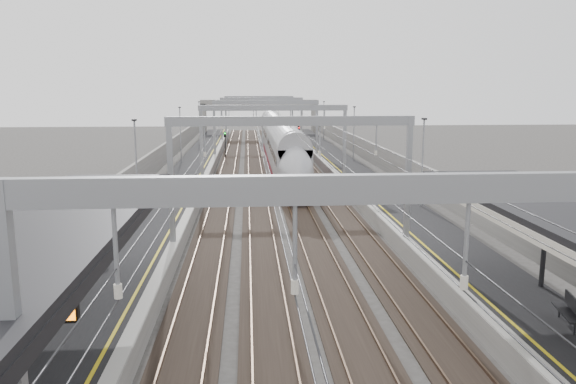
{
  "coord_description": "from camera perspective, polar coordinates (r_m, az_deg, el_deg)",
  "views": [
    {
      "loc": [
        -2.28,
        -7.19,
        9.02
      ],
      "look_at": [
        0.0,
        24.4,
        3.16
      ],
      "focal_mm": 35.0,
      "sensor_mm": 36.0,
      "label": 1
    }
  ],
  "objects": [
    {
      "name": "bench",
      "position": [
        21.81,
        26.83,
        -10.61
      ],
      "size": [
        0.88,
        1.96,
        0.98
      ],
      "color": "black",
      "rests_on": "platform_right"
    },
    {
      "name": "signal_red_far",
      "position": [
        84.27,
        1.12,
        6.0
      ],
      "size": [
        0.32,
        0.32,
        3.48
      ],
      "color": "black",
      "rests_on": "ground"
    },
    {
      "name": "signal_red_near",
      "position": [
        71.37,
        0.29,
        5.18
      ],
      "size": [
        0.32,
        0.32,
        3.48
      ],
      "color": "black",
      "rests_on": "ground"
    },
    {
      "name": "platform_right",
      "position": [
        53.87,
        6.92,
        1.32
      ],
      "size": [
        4.0,
        120.0,
        1.0
      ],
      "primitive_type": "cube",
      "color": "black",
      "rests_on": "ground"
    },
    {
      "name": "platform_left",
      "position": [
        53.19,
        -10.25,
        1.11
      ],
      "size": [
        4.0,
        120.0,
        1.0
      ],
      "primitive_type": "cube",
      "color": "black",
      "rests_on": "ground"
    },
    {
      "name": "wall_right",
      "position": [
        54.41,
        10.26,
        2.49
      ],
      "size": [
        0.3,
        120.0,
        3.2
      ],
      "primitive_type": "cube",
      "color": "slate",
      "rests_on": "ground"
    },
    {
      "name": "signal_green",
      "position": [
        74.0,
        -6.4,
        5.31
      ],
      "size": [
        0.32,
        0.32,
        3.48
      ],
      "color": "black",
      "rests_on": "ground"
    },
    {
      "name": "wall_left",
      "position": [
        53.47,
        -13.7,
        2.21
      ],
      "size": [
        0.3,
        120.0,
        3.2
      ],
      "primitive_type": "cube",
      "color": "slate",
      "rests_on": "ground"
    },
    {
      "name": "overhead_line",
      "position": [
        58.92,
        -1.93,
        7.69
      ],
      "size": [
        13.0,
        140.0,
        6.6
      ],
      "color": "gray",
      "rests_on": "platform_left"
    },
    {
      "name": "tracks",
      "position": [
        53.01,
        -1.61,
        0.74
      ],
      "size": [
        11.4,
        140.0,
        0.2
      ],
      "color": "black",
      "rests_on": "ground"
    },
    {
      "name": "overbridge",
      "position": [
        107.28,
        -2.94,
        8.5
      ],
      "size": [
        22.0,
        2.2,
        6.9
      ],
      "color": "slate",
      "rests_on": "ground"
    },
    {
      "name": "train",
      "position": [
        66.11,
        -0.83,
        4.56
      ],
      "size": [
        2.84,
        51.7,
        4.48
      ],
      "color": "maroon",
      "rests_on": "ground"
    }
  ]
}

